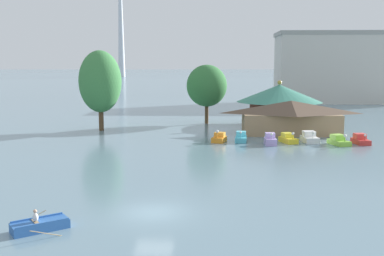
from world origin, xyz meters
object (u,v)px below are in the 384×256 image
(shoreline_tree_mid, at_px, (207,86))
(boathouse, at_px, (291,117))
(pedal_boat_lime, at_px, (339,141))
(shoreline_tree_tall_left, at_px, (100,82))
(rowboat_with_rower, at_px, (40,225))
(green_roof_pavilion, at_px, (279,101))
(pedal_boat_lavender, at_px, (270,140))
(pedal_boat_cyan, at_px, (241,138))
(pedal_boat_white, at_px, (309,138))
(background_building_block, at_px, (342,67))
(pedal_boat_orange, at_px, (219,138))
(pedal_boat_red, at_px, (360,140))
(pedal_boat_yellow, at_px, (288,139))

(shoreline_tree_mid, bearing_deg, boathouse, -43.25)
(pedal_boat_lime, relative_size, shoreline_tree_tall_left, 0.28)
(rowboat_with_rower, distance_m, shoreline_tree_mid, 50.00)
(rowboat_with_rower, height_order, green_roof_pavilion, green_roof_pavilion)
(pedal_boat_lavender, relative_size, green_roof_pavilion, 0.18)
(pedal_boat_cyan, distance_m, pedal_boat_lime, 11.76)
(pedal_boat_white, height_order, background_building_block, background_building_block)
(pedal_boat_cyan, distance_m, background_building_block, 68.31)
(pedal_boat_orange, relative_size, shoreline_tree_mid, 0.27)
(boathouse, xyz_separation_m, shoreline_tree_tall_left, (-27.17, 2.81, 4.68))
(shoreline_tree_mid, bearing_deg, pedal_boat_white, -53.92)
(pedal_boat_orange, xyz_separation_m, boathouse, (10.06, 6.88, 1.96))
(pedal_boat_red, bearing_deg, shoreline_tree_tall_left, -113.55)
(pedal_boat_yellow, height_order, background_building_block, background_building_block)
(pedal_boat_lime, bearing_deg, background_building_block, 146.79)
(rowboat_with_rower, xyz_separation_m, pedal_boat_red, (28.36, 30.12, 0.19))
(green_roof_pavilion, xyz_separation_m, shoreline_tree_tall_left, (-27.03, -6.92, 3.33))
(rowboat_with_rower, relative_size, green_roof_pavilion, 0.26)
(green_roof_pavilion, bearing_deg, pedal_boat_red, -67.26)
(boathouse, relative_size, background_building_block, 0.43)
(pedal_boat_white, xyz_separation_m, background_building_block, (21.29, 61.03, 8.37))
(pedal_boat_lavender, bearing_deg, background_building_block, 157.36)
(pedal_boat_cyan, relative_size, pedal_boat_lime, 0.88)
(pedal_boat_cyan, distance_m, pedal_boat_white, 8.49)
(pedal_boat_orange, height_order, pedal_boat_lavender, pedal_boat_orange)
(pedal_boat_lavender, height_order, shoreline_tree_mid, shoreline_tree_mid)
(pedal_boat_cyan, bearing_deg, pedal_boat_red, 92.09)
(rowboat_with_rower, height_order, shoreline_tree_mid, shoreline_tree_mid)
(green_roof_pavilion, bearing_deg, pedal_boat_yellow, -94.80)
(pedal_boat_orange, bearing_deg, pedal_boat_red, 104.75)
(pedal_boat_lime, relative_size, green_roof_pavilion, 0.24)
(rowboat_with_rower, distance_m, pedal_boat_white, 38.30)
(pedal_boat_lavender, relative_size, pedal_boat_yellow, 0.81)
(background_building_block, bearing_deg, rowboat_with_rower, -115.38)
(pedal_boat_lime, distance_m, boathouse, 9.57)
(pedal_boat_red, bearing_deg, pedal_boat_yellow, -99.78)
(pedal_boat_yellow, distance_m, pedal_boat_lime, 5.97)
(pedal_boat_lavender, bearing_deg, pedal_boat_orange, -104.43)
(shoreline_tree_tall_left, xyz_separation_m, shoreline_tree_mid, (15.47, 8.20, -0.95))
(pedal_boat_orange, relative_size, pedal_boat_cyan, 0.90)
(shoreline_tree_mid, bearing_deg, pedal_boat_lime, -50.38)
(background_building_block, bearing_deg, pedal_boat_red, -103.90)
(pedal_boat_red, distance_m, background_building_block, 64.41)
(pedal_boat_lime, height_order, pedal_boat_red, pedal_boat_lime)
(rowboat_with_rower, distance_m, pedal_boat_lavender, 33.98)
(pedal_boat_cyan, height_order, pedal_boat_red, pedal_boat_cyan)
(rowboat_with_rower, distance_m, boathouse, 43.34)
(rowboat_with_rower, xyz_separation_m, shoreline_tree_tall_left, (-5.94, 40.53, 6.84))
(pedal_boat_white, bearing_deg, shoreline_tree_tall_left, -113.96)
(pedal_boat_white, height_order, shoreline_tree_mid, shoreline_tree_mid)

